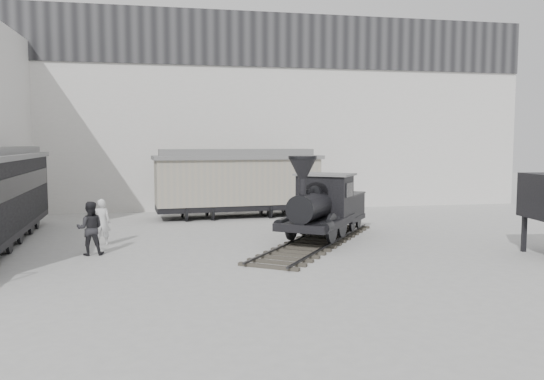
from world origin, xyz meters
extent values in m
plane|color=#9E9E9B|center=(0.00, 0.00, 0.00)|extent=(90.00, 90.00, 0.00)
cube|color=silver|center=(0.00, 15.00, 5.50)|extent=(34.00, 2.40, 11.00)
cube|color=#232326|center=(0.00, 13.75, 9.50)|extent=(34.00, 0.12, 3.00)
cube|color=#2C2721|center=(1.39, 3.13, 0.08)|extent=(6.82, 8.63, 0.16)
cube|color=#2D2D30|center=(0.81, 3.54, 0.13)|extent=(5.25, 7.55, 0.06)
cube|color=#2D2D30|center=(1.98, 2.73, 0.13)|extent=(5.25, 7.55, 0.06)
cylinder|color=black|center=(0.48, 3.17, 0.70)|extent=(0.72, 0.97, 1.09)
cylinder|color=black|center=(1.75, 2.29, 0.70)|extent=(0.72, 0.97, 1.09)
cylinder|color=black|center=(1.21, 4.23, 0.70)|extent=(0.72, 0.97, 1.09)
cylinder|color=black|center=(2.48, 3.35, 0.70)|extent=(0.72, 0.97, 1.09)
cube|color=black|center=(1.48, 3.26, 0.82)|extent=(3.66, 4.06, 0.28)
cylinder|color=black|center=(1.08, 2.69, 1.46)|extent=(2.11, 2.44, 0.99)
cylinder|color=black|center=(0.58, 1.95, 2.23)|extent=(0.36, 0.36, 0.59)
cone|color=black|center=(0.58, 1.95, 2.88)|extent=(1.32, 1.32, 0.69)
sphere|color=black|center=(1.31, 3.01, 1.93)|extent=(0.52, 0.52, 0.52)
cube|color=black|center=(1.99, 3.99, 1.73)|extent=(2.35, 2.20, 1.54)
cube|color=slate|center=(1.99, 3.99, 2.54)|extent=(2.63, 2.48, 0.08)
cube|color=black|center=(3.00, 5.46, 1.18)|extent=(2.60, 2.65, 0.89)
cylinder|color=black|center=(-2.66, 10.75, 0.36)|extent=(1.87, 0.88, 0.73)
cylinder|color=black|center=(1.50, 11.12, 0.36)|extent=(1.87, 0.88, 0.73)
cube|color=black|center=(-0.58, 10.93, 0.55)|extent=(8.34, 2.97, 0.27)
cube|color=#A19885|center=(-0.58, 10.93, 1.82)|extent=(8.35, 3.06, 2.27)
cube|color=slate|center=(-0.58, 10.93, 3.04)|extent=(8.65, 3.36, 0.18)
cube|color=slate|center=(-0.58, 10.93, 3.30)|extent=(7.88, 1.76, 0.33)
cylinder|color=black|center=(-10.66, 7.97, 0.38)|extent=(2.04, 0.90, 0.76)
cube|color=black|center=(-9.14, 4.81, 2.30)|extent=(0.75, 10.12, 0.68)
imported|color=silver|center=(-6.42, 4.24, 0.86)|extent=(0.64, 0.43, 1.72)
imported|color=#252528|center=(-6.58, 2.59, 0.90)|extent=(0.91, 0.72, 1.81)
cube|color=black|center=(8.09, 0.39, 0.63)|extent=(0.15, 0.15, 1.26)
camera|label=1|loc=(-3.86, -15.78, 3.73)|focal=35.00mm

